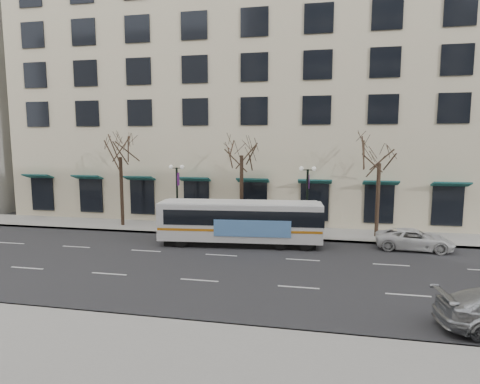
% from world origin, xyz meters
% --- Properties ---
extents(ground, '(160.00, 160.00, 0.00)m').
position_xyz_m(ground, '(0.00, 0.00, 0.00)').
color(ground, black).
rests_on(ground, ground).
extents(sidewalk_far, '(80.00, 4.00, 0.15)m').
position_xyz_m(sidewalk_far, '(5.00, 9.00, 0.07)').
color(sidewalk_far, gray).
rests_on(sidewalk_far, ground).
extents(building_hotel, '(40.00, 20.00, 24.00)m').
position_xyz_m(building_hotel, '(-2.00, 21.00, 12.00)').
color(building_hotel, '#C6B697').
rests_on(building_hotel, ground).
extents(tree_far_left, '(3.60, 3.60, 8.34)m').
position_xyz_m(tree_far_left, '(-10.00, 8.80, 6.70)').
color(tree_far_left, black).
rests_on(tree_far_left, ground).
extents(tree_far_mid, '(3.60, 3.60, 8.55)m').
position_xyz_m(tree_far_mid, '(0.00, 8.80, 6.91)').
color(tree_far_mid, black).
rests_on(tree_far_mid, ground).
extents(tree_far_right, '(3.60, 3.60, 8.06)m').
position_xyz_m(tree_far_right, '(10.00, 8.80, 6.42)').
color(tree_far_right, black).
rests_on(tree_far_right, ground).
extents(lamp_post_left, '(1.22, 0.45, 5.21)m').
position_xyz_m(lamp_post_left, '(-4.99, 8.20, 2.94)').
color(lamp_post_left, black).
rests_on(lamp_post_left, ground).
extents(lamp_post_right, '(1.22, 0.45, 5.21)m').
position_xyz_m(lamp_post_right, '(5.01, 8.20, 2.94)').
color(lamp_post_right, black).
rests_on(lamp_post_right, ground).
extents(city_bus, '(11.16, 3.41, 2.98)m').
position_xyz_m(city_bus, '(0.72, 5.01, 1.63)').
color(city_bus, silver).
rests_on(city_bus, ground).
extents(white_pickup, '(4.95, 2.53, 1.34)m').
position_xyz_m(white_pickup, '(12.02, 6.08, 0.67)').
color(white_pickup, silver).
rests_on(white_pickup, ground).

